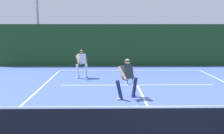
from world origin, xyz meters
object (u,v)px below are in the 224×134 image
(player_near, at_px, (127,77))
(player_far, at_px, (82,63))
(tennis_ball, at_px, (105,76))
(tennis_ball_extra, at_px, (61,81))
(light_pole, at_px, (37,6))

(player_near, height_order, player_far, player_near)
(player_near, xyz_separation_m, tennis_ball, (-1.00, 4.45, -0.89))
(player_far, distance_m, tennis_ball, 1.64)
(player_near, relative_size, tennis_ball, 25.51)
(player_near, xyz_separation_m, tennis_ball_extra, (-3.42, 3.25, -0.89))
(tennis_ball_extra, relative_size, light_pole, 0.01)
(tennis_ball, bearing_deg, light_pole, 133.15)
(player_far, height_order, light_pole, light_pole)
(player_far, xyz_separation_m, tennis_ball_extra, (-1.09, -0.85, -0.89))
(tennis_ball, height_order, light_pole, light_pole)
(light_pole, bearing_deg, tennis_ball, -46.85)
(player_far, bearing_deg, tennis_ball_extra, 12.81)
(player_near, distance_m, tennis_ball_extra, 4.80)
(player_near, bearing_deg, player_far, -92.75)
(player_far, relative_size, tennis_ball, 25.45)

